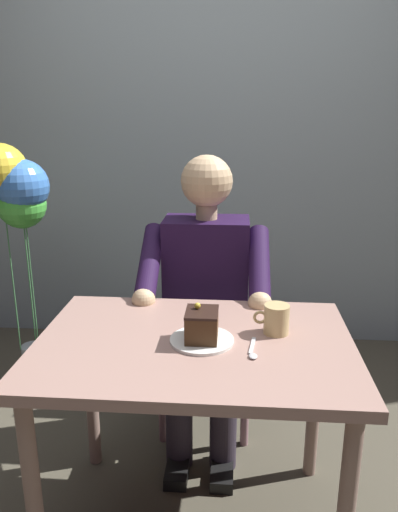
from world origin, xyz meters
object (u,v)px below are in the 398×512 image
(coffee_cup, at_px, (276,319))
(balloon_display, at_px, (16,199))
(dining_table, at_px, (194,367))
(chair, at_px, (207,316))
(dessert_spoon, at_px, (253,351))
(seated_person, at_px, (205,298))
(cake_slice, at_px, (202,325))

(coffee_cup, xyz_separation_m, balloon_display, (1.19, -0.76, 0.24))
(dining_table, xyz_separation_m, chair, (0.00, -0.70, -0.13))
(dining_table, height_order, dessert_spoon, dessert_spoon)
(chair, relative_size, seated_person, 0.72)
(chair, distance_m, dessert_spoon, 0.82)
(cake_slice, bearing_deg, coffee_cup, -161.06)
(chair, relative_size, cake_slice, 7.70)
(dining_table, xyz_separation_m, seated_person, (-0.00, -0.53, 0.03))
(chair, bearing_deg, seated_person, 90.00)
(seated_person, relative_size, dessert_spoon, 8.70)
(cake_slice, height_order, dessert_spoon, cake_slice)
(coffee_cup, relative_size, dessert_spoon, 0.82)
(coffee_cup, bearing_deg, dining_table, 15.95)
(chair, distance_m, cake_slice, 0.76)
(cake_slice, xyz_separation_m, coffee_cup, (-0.24, -0.08, -0.01))
(balloon_display, bearing_deg, coffee_cup, 147.30)
(cake_slice, distance_m, coffee_cup, 0.25)
(seated_person, distance_m, dessert_spoon, 0.63)
(dining_table, bearing_deg, chair, -90.00)
(chair, distance_m, seated_person, 0.23)
(chair, height_order, balloon_display, balloon_display)
(seated_person, height_order, cake_slice, seated_person)
(seated_person, xyz_separation_m, balloon_display, (0.93, -0.31, 0.36))
(dining_table, distance_m, seated_person, 0.53)
(dining_table, xyz_separation_m, cake_slice, (-0.02, 0.01, 0.15))
(seated_person, bearing_deg, balloon_display, -18.38)
(coffee_cup, bearing_deg, chair, -67.41)
(chair, xyz_separation_m, balloon_display, (0.93, -0.14, 0.51))
(dining_table, xyz_separation_m, dessert_spoon, (-0.18, 0.07, 0.10))
(dining_table, distance_m, balloon_display, 1.31)
(cake_slice, relative_size, dessert_spoon, 0.82)
(chair, height_order, cake_slice, chair)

